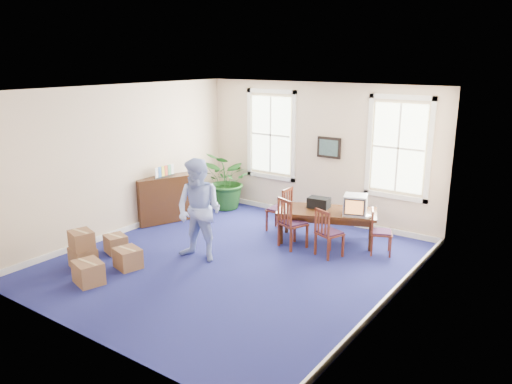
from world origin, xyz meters
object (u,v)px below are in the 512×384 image
Objects in this scene: conference_table at (327,226)px; chair_near_left at (293,223)px; potted_plant at (228,181)px; credenza at (165,200)px; man at (199,210)px; cardboard_boxes at (93,249)px; crt_tv at (355,205)px.

chair_near_left reaches higher than conference_table.
credenza is at bearing -108.37° from potted_plant.
man reaches higher than potted_plant.
cardboard_boxes is at bearing 72.20° from chair_near_left.
chair_near_left reaches higher than cardboard_boxes.
credenza is 0.93× the size of potted_plant.
man is 1.33× the size of potted_plant.
potted_plant is at bearing 151.76° from crt_tv.
potted_plant reaches higher than chair_near_left.
chair_near_left is 0.53× the size of man.
credenza is (-3.68, -1.00, 0.20)m from conference_table.
cardboard_boxes is (-2.85, -3.68, 0.02)m from conference_table.
conference_table is 3.22m from potted_plant.
potted_plant is at bearing -4.70° from chair_near_left.
man is 3.32m from potted_plant.
potted_plant reaches higher than crt_tv.
man reaches higher than conference_table.
man is 2.53m from credenza.
crt_tv reaches higher than chair_near_left.
crt_tv is at bearing -122.57° from chair_near_left.
man is (-1.52, -2.25, 0.63)m from conference_table.
chair_near_left is at bearing 27.96° from credenza.
conference_table is 0.82m from chair_near_left.
chair_near_left is (-0.41, -0.68, 0.18)m from conference_table.
chair_near_left is at bearing 50.80° from cardboard_boxes.
man is 1.43× the size of credenza.
conference_table is at bearing -11.71° from potted_plant.
cardboard_boxes is at bearing -139.46° from man.
man reaches higher than crt_tv.
credenza is 1.75m from potted_plant.
conference_table is at bearing -99.56° from chair_near_left.
crt_tv is 3.12m from man.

